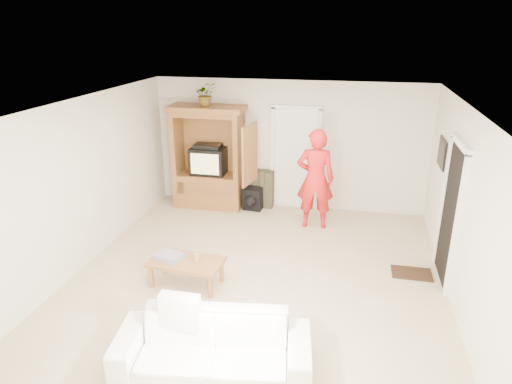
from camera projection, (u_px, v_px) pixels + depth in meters
floor at (257, 277)px, 6.93m from camera, size 6.00×6.00×0.00m
ceiling at (258, 105)px, 6.02m from camera, size 6.00×6.00×0.00m
wall_back at (289, 145)px, 9.22m from camera, size 5.50×0.00×5.50m
wall_front at (180, 325)px, 3.73m from camera, size 5.50×0.00×5.50m
wall_left at (83, 184)px, 7.02m from camera, size 0.00×6.00×6.00m
wall_right at (464, 213)px, 5.92m from camera, size 0.00×6.00×6.00m
armoire at (210, 164)px, 9.36m from camera, size 1.82×1.14×2.10m
door_back at (295, 160)px, 9.26m from camera, size 0.85×0.05×2.04m
doorway_right at (451, 215)px, 6.58m from camera, size 0.05×0.90×2.04m
framed_picture at (442, 153)px, 7.57m from camera, size 0.03×0.60×0.48m
doormat at (412, 273)px, 7.01m from camera, size 0.60×0.40×0.02m
plant at (206, 94)px, 8.85m from camera, size 0.54×0.52×0.46m
man at (315, 179)px, 8.35m from camera, size 0.71×0.49×1.89m
sofa at (213, 346)px, 4.97m from camera, size 2.22×1.12×0.62m
coffee_table at (186, 264)px, 6.62m from camera, size 1.09×0.64×0.39m
towel at (168, 256)px, 6.64m from camera, size 0.44×0.37×0.08m
candle at (196, 257)px, 6.60m from camera, size 0.08×0.08×0.10m
backpack_black at (252, 199)px, 9.33m from camera, size 0.41×0.27×0.48m
backpack_olive at (264, 189)px, 9.50m from camera, size 0.41×0.30×0.77m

